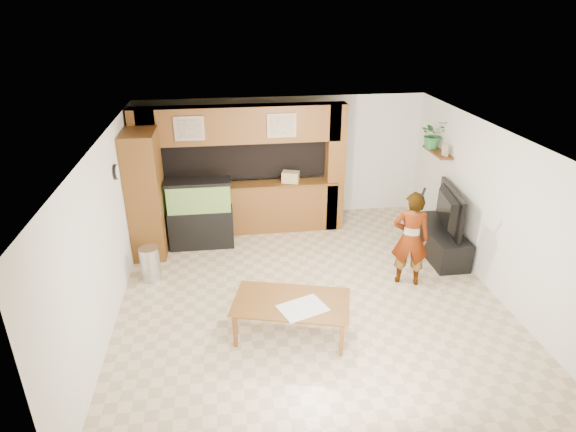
{
  "coord_description": "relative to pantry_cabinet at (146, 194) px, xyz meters",
  "views": [
    {
      "loc": [
        -1.25,
        -6.55,
        4.41
      ],
      "look_at": [
        -0.26,
        0.6,
        1.14
      ],
      "focal_mm": 30.0,
      "sensor_mm": 36.0,
      "label": 1
    }
  ],
  "objects": [
    {
      "name": "wall_shelf",
      "position": [
        5.55,
        0.1,
        0.53
      ],
      "size": [
        0.25,
        0.9,
        0.04
      ],
      "primitive_type": "cube",
      "color": "brown",
      "rests_on": "wall_right"
    },
    {
      "name": "counter_box",
      "position": [
        2.75,
        0.6,
        -0.02
      ],
      "size": [
        0.38,
        0.31,
        0.22
      ],
      "primitive_type": "cube",
      "rotation": [
        0.0,
        0.0,
        -0.32
      ],
      "color": "tan",
      "rests_on": "partition"
    },
    {
      "name": "ceiling",
      "position": [
        2.7,
        -1.85,
        1.43
      ],
      "size": [
        6.5,
        6.5,
        0.0
      ],
      "primitive_type": "plane",
      "color": "white",
      "rests_on": "wall_back"
    },
    {
      "name": "wall_right",
      "position": [
        5.7,
        -1.85,
        0.13
      ],
      "size": [
        0.0,
        6.5,
        6.5
      ],
      "primitive_type": "plane",
      "rotation": [
        1.57,
        0.0,
        -1.57
      ],
      "color": "silver",
      "rests_on": "floor"
    },
    {
      "name": "newspaper_a",
      "position": [
        2.4,
        -3.04,
        -0.59
      ],
      "size": [
        0.73,
        0.63,
        0.01
      ],
      "primitive_type": "cube",
      "rotation": [
        0.0,
        0.0,
        0.36
      ],
      "color": "silver",
      "rests_on": "dining_table"
    },
    {
      "name": "wall_back",
      "position": [
        2.7,
        1.4,
        0.13
      ],
      "size": [
        6.0,
        0.0,
        6.0
      ],
      "primitive_type": "plane",
      "rotation": [
        1.57,
        0.0,
        0.0
      ],
      "color": "silver",
      "rests_on": "floor"
    },
    {
      "name": "television",
      "position": [
        5.35,
        -0.84,
        -0.25
      ],
      "size": [
        0.39,
        1.36,
        0.78
      ],
      "primitive_type": "imported",
      "rotation": [
        0.0,
        0.0,
        1.41
      ],
      "color": "black",
      "rests_on": "tv_stand"
    },
    {
      "name": "wall_left",
      "position": [
        -0.3,
        -1.85,
        0.13
      ],
      "size": [
        0.0,
        6.5,
        6.5
      ],
      "primitive_type": "plane",
      "rotation": [
        1.57,
        0.0,
        1.57
      ],
      "color": "silver",
      "rests_on": "floor"
    },
    {
      "name": "trash_can",
      "position": [
        0.1,
        -1.05,
        -0.86
      ],
      "size": [
        0.33,
        0.33,
        0.6
      ],
      "primitive_type": "cylinder",
      "color": "#B2B2B7",
      "rests_on": "floor"
    },
    {
      "name": "wall_clock",
      "position": [
        -0.27,
        -0.85,
        0.73
      ],
      "size": [
        0.05,
        0.25,
        0.25
      ],
      "color": "black",
      "rests_on": "wall_left"
    },
    {
      "name": "pantry_cabinet",
      "position": [
        0.0,
        0.0,
        0.0
      ],
      "size": [
        0.58,
        0.95,
        2.33
      ],
      "primitive_type": "cube",
      "color": "brown",
      "rests_on": "floor"
    },
    {
      "name": "photo_frame",
      "position": [
        5.55,
        -0.21,
        0.66
      ],
      "size": [
        0.06,
        0.16,
        0.2
      ],
      "primitive_type": "cube",
      "rotation": [
        0.0,
        0.0,
        0.22
      ],
      "color": "tan",
      "rests_on": "wall_shelf"
    },
    {
      "name": "tv_stand",
      "position": [
        5.35,
        -0.84,
        -0.9
      ],
      "size": [
        0.58,
        1.59,
        0.53
      ],
      "primitive_type": "cube",
      "color": "black",
      "rests_on": "floor"
    },
    {
      "name": "aquarium",
      "position": [
        0.94,
        0.1,
        -0.51
      ],
      "size": [
        1.22,
        0.46,
        1.35
      ],
      "rotation": [
        0.0,
        0.0,
        -0.01
      ],
      "color": "black",
      "rests_on": "floor"
    },
    {
      "name": "microphone",
      "position": [
        4.46,
        -1.88,
        0.53
      ],
      "size": [
        0.04,
        0.11,
        0.17
      ],
      "primitive_type": "cylinder",
      "rotation": [
        0.44,
        0.0,
        0.0
      ],
      "color": "black",
      "rests_on": "person"
    },
    {
      "name": "person",
      "position": [
        4.41,
        -1.72,
        -0.34
      ],
      "size": [
        0.7,
        0.57,
        1.65
      ],
      "primitive_type": "imported",
      "rotation": [
        0.0,
        0.0,
        2.81
      ],
      "color": "#A47E5A",
      "rests_on": "floor"
    },
    {
      "name": "dining_table",
      "position": [
        2.26,
        -2.88,
        -0.88
      ],
      "size": [
        1.79,
        1.29,
        0.57
      ],
      "primitive_type": "imported",
      "rotation": [
        0.0,
        0.0,
        -0.27
      ],
      "color": "brown",
      "rests_on": "floor"
    },
    {
      "name": "floor",
      "position": [
        2.7,
        -1.85,
        -1.17
      ],
      "size": [
        6.5,
        6.5,
        0.0
      ],
      "primitive_type": "plane",
      "color": "#C8AC8B",
      "rests_on": "ground"
    },
    {
      "name": "partition",
      "position": [
        1.75,
        0.79,
        0.15
      ],
      "size": [
        4.2,
        0.99,
        2.6
      ],
      "color": "brown",
      "rests_on": "floor"
    },
    {
      "name": "potted_plant",
      "position": [
        5.52,
        0.32,
        0.84
      ],
      "size": [
        0.59,
        0.54,
        0.56
      ],
      "primitive_type": "imported",
      "rotation": [
        0.0,
        0.0,
        0.22
      ],
      "color": "#2B6D35",
      "rests_on": "wall_shelf"
    }
  ]
}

